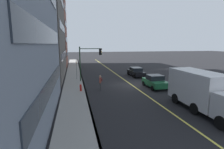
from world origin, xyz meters
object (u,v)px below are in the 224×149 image
Objects in this scene: car_green at (155,81)px; truck_white at (204,91)px; car_black at (136,72)px; fire_hydrant at (81,88)px; pedestrian_with_backpack at (100,81)px; street_sign_post at (76,68)px; traffic_light_mast at (89,58)px.

truck_white is at bearing -178.01° from car_green.
fire_hydrant is at bearing 131.08° from car_black.
car_black is 2.67× the size of pedestrian_with_backpack.
car_green is at bearing 176.96° from car_black.
street_sign_post reaches higher than pedestrian_with_backpack.
car_green is 11.63m from street_sign_post.
traffic_light_mast reaches higher than truck_white.
street_sign_post is at bearing 54.88° from car_green.
car_black is 10.07m from street_sign_post.
street_sign_post reaches higher than car_black.
street_sign_post is at bearing 98.35° from car_black.
truck_white is at bearing 179.46° from car_black.
fire_hydrant is at bearing -177.48° from street_sign_post.
car_green is 8.11m from truck_white.
street_sign_post is at bearing 2.52° from fire_hydrant.
fire_hydrant is (-6.92, -0.30, -1.38)m from street_sign_post.
car_green is 1.29× the size of street_sign_post.
pedestrian_with_backpack is 6.96m from street_sign_post.
fire_hydrant is (-5.62, 1.47, -2.98)m from traffic_light_mast.
car_black is 8.13m from car_green.
pedestrian_with_backpack is at bearing 40.56° from truck_white.
truck_white reaches higher than car_green.
traffic_light_mast is (13.42, 7.98, 1.78)m from truck_white.
pedestrian_with_backpack is at bearing 137.15° from car_black.
street_sign_post is at bearing 53.84° from traffic_light_mast.
truck_white is (-8.05, -0.28, 0.87)m from car_green.
truck_white reaches higher than car_black.
car_black is at bearing -3.04° from car_green.
truck_white is 15.72m from traffic_light_mast.
car_black is 5.00× the size of fire_hydrant.
car_black reaches higher than fire_hydrant.
truck_white is 10.98m from pedestrian_with_backpack.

